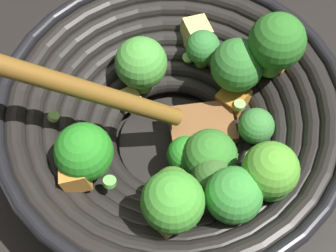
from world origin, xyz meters
name	(u,v)px	position (x,y,z in m)	size (l,w,h in m)	color
ground_plane	(172,146)	(0.00, 0.00, 0.00)	(4.00, 4.00, 0.00)	black
wok	(176,118)	(0.00, 0.00, 0.07)	(0.39, 0.37, 0.23)	black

